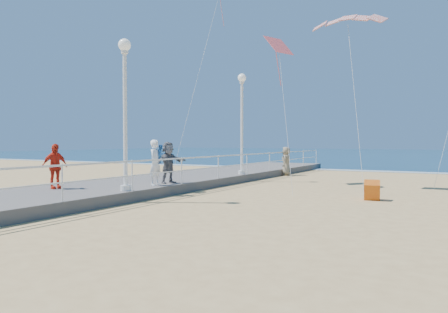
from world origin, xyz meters
The scene contains 15 objects.
ground centered at (0.00, 0.00, 0.00)m, with size 160.00×160.00×0.00m, color tan.
ocean centered at (0.00, 65.00, 0.01)m, with size 160.00×90.00×0.05m, color #0C2F4C.
surf_line centered at (0.00, 20.50, 0.03)m, with size 160.00×1.20×0.04m, color white.
boardwalk centered at (-7.50, 0.00, 0.20)m, with size 5.00×44.00×0.40m, color slate.
railing centered at (-5.05, 0.00, 1.25)m, with size 0.05×42.00×0.55m.
lamp_post_mid centered at (-5.35, 0.00, 3.66)m, with size 0.44×0.44×5.32m.
lamp_post_far centered at (-5.35, 9.00, 3.66)m, with size 0.44×0.44×5.32m.
woman_holding_toddler centered at (-5.58, 1.98, 1.30)m, with size 0.66×0.43×1.81m, color white.
toddler_held centered at (-5.43, 2.13, 1.63)m, with size 0.37×0.29×0.76m, color #367ECC.
spectator_3 centered at (-8.08, -0.75, 1.23)m, with size 0.97×0.41×1.66m, color red.
spectator_5 centered at (-5.77, 3.06, 1.27)m, with size 1.61×0.51×1.74m, color slate.
beach_walker_c centered at (-4.79, 14.03, 0.90)m, with size 0.88×0.57×1.80m, color gray.
box_kite centered at (2.11, 4.81, 0.30)m, with size 0.55×0.55×0.60m, color red.
kite_parafoil centered at (0.40, 8.02, 7.61)m, with size 3.27×0.90×0.30m, color red, non-canonical shape.
kite_diamond_pink centered at (-2.62, 7.37, 6.60)m, with size 1.20×1.20×0.02m, color #E45456.
Camera 1 is at (5.17, -11.64, 2.15)m, focal length 35.00 mm.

